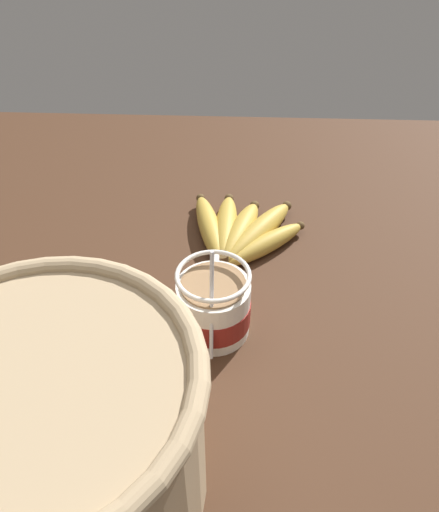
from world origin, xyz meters
TOP-DOWN VIEW (x-y plane):
  - table at (0.00, 0.00)cm, footprint 113.32×113.32cm
  - coffee_mug at (-9.22, -3.07)cm, footprint 14.88×9.73cm
  - banana_bunch at (10.08, -6.18)cm, footprint 19.85×19.85cm
  - woven_basket at (-31.20, 10.49)cm, footprint 29.35×29.35cm

SIDE VIEW (x-z plane):
  - table at x=0.00cm, z-range 0.00..2.51cm
  - banana_bunch at x=10.08cm, z-range 2.23..6.35cm
  - coffee_mug at x=-9.22cm, z-range -0.76..14.40cm
  - woven_basket at x=-31.20cm, z-range 2.99..22.19cm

